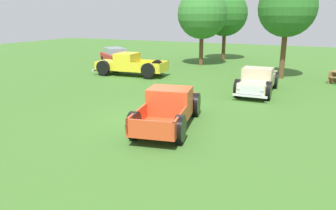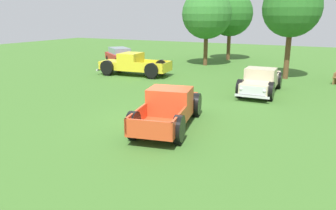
% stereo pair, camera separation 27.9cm
% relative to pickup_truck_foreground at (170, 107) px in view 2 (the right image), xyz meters
% --- Properties ---
extents(ground_plane, '(80.00, 80.00, 0.00)m').
position_rel_pickup_truck_foreground_xyz_m(ground_plane, '(-0.64, -0.00, -0.72)').
color(ground_plane, '#3D6B28').
extents(pickup_truck_foreground, '(2.74, 5.19, 1.51)m').
position_rel_pickup_truck_foreground_xyz_m(pickup_truck_foreground, '(0.00, 0.00, 0.00)').
color(pickup_truck_foreground, '#D14723').
rests_on(pickup_truck_foreground, ground_plane).
extents(pickup_truck_behind_left, '(1.98, 4.83, 1.46)m').
position_rel_pickup_truck_foreground_xyz_m(pickup_truck_behind_left, '(2.13, 6.93, -0.02)').
color(pickup_truck_behind_left, '#C6B793').
rests_on(pickup_truck_behind_left, ground_plane).
extents(pickup_truck_behind_right, '(5.50, 2.50, 1.64)m').
position_rel_pickup_truck_foreground_xyz_m(pickup_truck_behind_right, '(-7.72, 8.85, 0.06)').
color(pickup_truck_behind_right, yellow).
rests_on(pickup_truck_behind_right, ground_plane).
extents(sedan_distant_a, '(4.43, 4.04, 1.43)m').
position_rel_pickup_truck_foreground_xyz_m(sedan_distant_a, '(-11.97, 13.60, 0.03)').
color(sedan_distant_a, '#B21E1E').
rests_on(sedan_distant_a, ground_plane).
extents(oak_tree_east, '(4.26, 4.26, 6.54)m').
position_rel_pickup_truck_foreground_xyz_m(oak_tree_east, '(-4.50, 16.04, 3.68)').
color(oak_tree_east, brown).
rests_on(oak_tree_east, ground_plane).
extents(oak_tree_west, '(3.86, 3.86, 6.70)m').
position_rel_pickup_truck_foreground_xyz_m(oak_tree_west, '(2.79, 12.53, 4.03)').
color(oak_tree_west, brown).
rests_on(oak_tree_west, ground_plane).
extents(oak_tree_center, '(4.34, 4.34, 6.64)m').
position_rel_pickup_truck_foreground_xyz_m(oak_tree_center, '(-3.77, 20.62, 3.73)').
color(oak_tree_center, brown).
rests_on(oak_tree_center, ground_plane).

